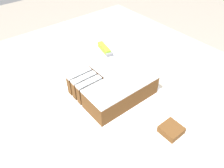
# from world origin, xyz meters

# --- Properties ---
(countertop) EXTENTS (1.40, 1.10, 0.96)m
(countertop) POSITION_xyz_m (0.00, 0.00, 0.48)
(countertop) COLOR beige
(countertop) RESTS_ON ground_plane
(cake_board) EXTENTS (0.30, 0.34, 0.01)m
(cake_board) POSITION_xyz_m (0.01, -0.09, 0.96)
(cake_board) COLOR white
(cake_board) RESTS_ON countertop
(cake) EXTENTS (0.23, 0.28, 0.08)m
(cake) POSITION_xyz_m (0.02, -0.08, 1.01)
(cake) COLOR brown
(cake) RESTS_ON cake_board
(knife) EXTENTS (0.32, 0.10, 0.02)m
(knife) POSITION_xyz_m (-0.10, -0.01, 1.06)
(knife) COLOR silver
(knife) RESTS_ON cake
(paper_napkin) EXTENTS (0.13, 0.13, 0.01)m
(paper_napkin) POSITION_xyz_m (0.29, -0.06, 0.96)
(paper_napkin) COLOR white
(paper_napkin) RESTS_ON countertop
(brownie) EXTENTS (0.07, 0.07, 0.03)m
(brownie) POSITION_xyz_m (0.29, -0.06, 0.98)
(brownie) COLOR brown
(brownie) RESTS_ON paper_napkin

